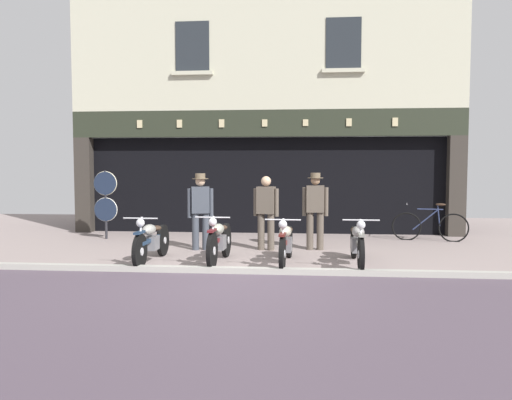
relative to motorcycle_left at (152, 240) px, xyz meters
The scene contains 13 objects.
ground 2.65m from the motorcycle_left, 46.13° to the right, with size 22.43×22.00×0.18m.
shop_facade 6.49m from the motorcycle_left, 73.42° to the left, with size 10.73×4.42×6.82m.
motorcycle_left is the anchor object (origin of this frame).
motorcycle_center_left 1.28m from the motorcycle_left, ahead, with size 0.62×1.98×0.94m.
motorcycle_center 2.53m from the motorcycle_left, ahead, with size 0.62×2.04×0.91m.
motorcycle_center_right 3.83m from the motorcycle_left, ahead, with size 0.62×2.06×0.91m.
salesman_left 1.71m from the motorcycle_left, 67.44° to the left, with size 0.55×0.35×1.66m.
shopkeeper_center 2.64m from the motorcycle_left, 38.07° to the left, with size 0.55×0.29×1.60m.
salesman_right 3.60m from the motorcycle_left, 29.30° to the left, with size 0.56×0.34×1.67m.
tyre_sign_pole 3.64m from the motorcycle_left, 125.06° to the left, with size 0.60×0.06×1.71m.
advert_board_near 6.31m from the motorcycle_left, 46.59° to the left, with size 0.74×0.03×0.96m.
advert_board_far 7.04m from the motorcycle_left, 40.47° to the left, with size 0.80×0.03×0.95m.
leaning_bicycle 6.79m from the motorcycle_left, 29.13° to the left, with size 1.76×0.54×0.94m.
Camera 1 is at (0.99, -8.25, 1.79)m, focal length 35.22 mm.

